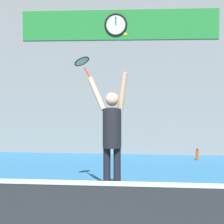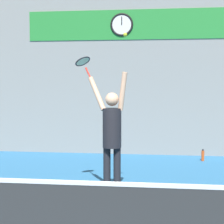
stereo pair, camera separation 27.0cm
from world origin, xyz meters
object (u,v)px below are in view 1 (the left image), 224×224
at_px(tennis_player, 112,132).
at_px(tennis_racket, 82,62).
at_px(water_bottle, 197,155).
at_px(tennis_ball, 125,35).
at_px(scoreboard_clock, 116,25).

bearing_deg(tennis_player, tennis_racket, 150.72).
xyz_separation_m(tennis_racket, water_bottle, (2.50, 3.33, -2.28)).
bearing_deg(tennis_player, water_bottle, 62.24).
height_order(tennis_player, tennis_ball, tennis_ball).
bearing_deg(tennis_ball, water_bottle, 65.61).
distance_m(tennis_player, tennis_ball, 1.72).
relative_size(scoreboard_clock, tennis_ball, 9.29).
bearing_deg(tennis_ball, tennis_racket, 155.19).
distance_m(scoreboard_clock, tennis_player, 5.05).
height_order(tennis_player, water_bottle, tennis_player).
relative_size(scoreboard_clock, water_bottle, 2.10).
distance_m(scoreboard_clock, tennis_racket, 4.25).
xyz_separation_m(scoreboard_clock, water_bottle, (2.23, -0.72, -3.53)).
xyz_separation_m(tennis_racket, tennis_ball, (0.82, -0.38, 0.45)).
bearing_deg(tennis_player, scoreboard_clock, 93.97).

